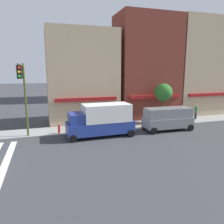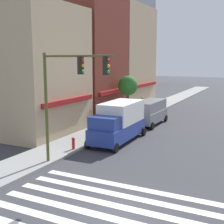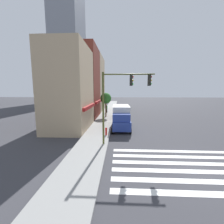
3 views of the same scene
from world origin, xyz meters
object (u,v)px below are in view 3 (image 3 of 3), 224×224
Objects in this scene: van_grey at (121,111)px; street_tree at (106,98)px; box_truck_blue at (121,117)px; traffic_signal at (121,94)px; fire_hydrant at (106,131)px; pedestrian_green_top at (107,109)px.

van_grey is 1.12× the size of street_tree.
traffic_signal is at bearing 177.88° from box_truck_blue.
traffic_signal is 1.49× the size of street_tree.
fire_hydrant is (2.80, 1.60, -4.22)m from traffic_signal.
street_tree is (8.13, 2.80, 2.00)m from box_truck_blue.
street_tree is at bearing 70.64° from van_grey.
traffic_signal is at bearing -169.58° from street_tree.
van_grey is at bearing 19.99° from pedestrian_green_top.
traffic_signal is at bearing -150.30° from fire_hydrant.
street_tree reaches higher than fire_hydrant.
pedestrian_green_top is (19.51, 2.94, -3.76)m from traffic_signal.
fire_hydrant is (-3.74, 1.70, -0.97)m from box_truck_blue.
traffic_signal is 7.31m from box_truck_blue.
box_truck_blue is 3.53× the size of pedestrian_green_top.
fire_hydrant is at bearing -174.71° from street_tree.
street_tree is (14.67, 2.70, -1.24)m from traffic_signal.
fire_hydrant is (-16.70, -1.34, -0.46)m from pedestrian_green_top.
traffic_signal reaches higher than street_tree.
street_tree is at bearing -4.60° from pedestrian_green_top.
street_tree reaches higher than van_grey.
traffic_signal is 20.08m from pedestrian_green_top.
pedestrian_green_top is (12.96, 3.04, -0.51)m from box_truck_blue.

